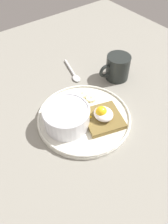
# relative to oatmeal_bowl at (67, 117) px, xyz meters

# --- Properties ---
(ground_plane) EXTENTS (1.20, 1.20, 0.02)m
(ground_plane) POSITION_rel_oatmeal_bowl_xyz_m (0.01, 0.05, -0.05)
(ground_plane) COLOR gray
(ground_plane) RESTS_ON ground
(plate) EXTENTS (0.26, 0.26, 0.02)m
(plate) POSITION_rel_oatmeal_bowl_xyz_m (0.01, 0.05, -0.03)
(plate) COLOR silver
(plate) RESTS_ON ground_plane
(oatmeal_bowl) EXTENTS (0.12, 0.12, 0.06)m
(oatmeal_bowl) POSITION_rel_oatmeal_bowl_xyz_m (0.00, 0.00, 0.00)
(oatmeal_bowl) COLOR white
(oatmeal_bowl) RESTS_ON plate
(toast_slice) EXTENTS (0.12, 0.12, 0.01)m
(toast_slice) POSITION_rel_oatmeal_bowl_xyz_m (0.05, 0.08, -0.02)
(toast_slice) COLOR brown
(toast_slice) RESTS_ON plate
(poached_egg) EXTENTS (0.06, 0.07, 0.04)m
(poached_egg) POSITION_rel_oatmeal_bowl_xyz_m (0.05, 0.08, 0.00)
(poached_egg) COLOR white
(poached_egg) RESTS_ON toast_slice
(banana_slice_front) EXTENTS (0.04, 0.04, 0.02)m
(banana_slice_front) POSITION_rel_oatmeal_bowl_xyz_m (-0.06, 0.09, -0.02)
(banana_slice_front) COLOR #F1ECB6
(banana_slice_front) RESTS_ON plate
(banana_slice_left) EXTENTS (0.04, 0.04, 0.01)m
(banana_slice_left) POSITION_rel_oatmeal_bowl_xyz_m (-0.08, 0.06, -0.02)
(banana_slice_left) COLOR beige
(banana_slice_left) RESTS_ON plate
(banana_slice_back) EXTENTS (0.04, 0.04, 0.01)m
(banana_slice_back) POSITION_rel_oatmeal_bowl_xyz_m (-0.03, 0.11, -0.02)
(banana_slice_back) COLOR beige
(banana_slice_back) RESTS_ON plate
(banana_slice_right) EXTENTS (0.05, 0.04, 0.02)m
(banana_slice_right) POSITION_rel_oatmeal_bowl_xyz_m (-0.06, 0.07, -0.02)
(banana_slice_right) COLOR beige
(banana_slice_right) RESTS_ON plate
(coffee_mug) EXTENTS (0.07, 0.11, 0.08)m
(coffee_mug) POSITION_rel_oatmeal_bowl_xyz_m (-0.07, 0.24, 0.00)
(coffee_mug) COLOR black
(coffee_mug) RESTS_ON ground_plane
(spoon) EXTENTS (0.13, 0.05, 0.01)m
(spoon) POSITION_rel_oatmeal_bowl_xyz_m (-0.17, 0.14, -0.03)
(spoon) COLOR silver
(spoon) RESTS_ON ground_plane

